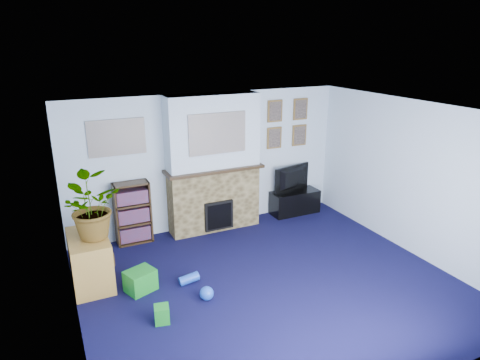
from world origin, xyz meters
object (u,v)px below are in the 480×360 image
tv_stand (295,202)px  bookshelf (133,214)px  television (295,179)px  sideboard (90,261)px

tv_stand → bookshelf: 3.12m
television → sideboard: size_ratio=0.93×
tv_stand → sideboard: (-3.92, -0.96, 0.12)m
bookshelf → sideboard: bookshelf is taller
sideboard → television: bearing=14.1°
tv_stand → television: bearing=90.0°
television → sideboard: bearing=1.0°
television → tv_stand: bearing=76.9°
tv_stand → television: television is taller
television → bookshelf: bookshelf is taller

